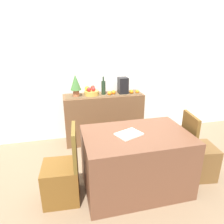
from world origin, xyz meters
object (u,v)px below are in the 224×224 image
fruit_bowl (92,93)px  open_book (129,134)px  sideboard_console (104,118)px  wine_bottle (103,88)px  dining_table (135,161)px  potted_plant (76,84)px  chair_by_corner (197,158)px  coffee_maker (123,86)px  chair_near_window (62,179)px

fruit_bowl → open_book: fruit_bowl is taller
sideboard_console → wine_bottle: size_ratio=4.41×
wine_bottle → dining_table: (0.12, -1.35, -0.62)m
wine_bottle → sideboard_console: bearing=180.0°
fruit_bowl → potted_plant: (-0.26, -0.00, 0.17)m
sideboard_console → dining_table: size_ratio=1.11×
wine_bottle → chair_by_corner: (1.01, -1.35, -0.72)m
wine_bottle → dining_table: 1.49m
wine_bottle → potted_plant: 0.48m
sideboard_console → coffee_maker: (0.35, 0.00, 0.57)m
dining_table → chair_near_window: chair_near_window is taller
wine_bottle → chair_near_window: 1.72m
potted_plant → sideboard_console: bearing=0.0°
dining_table → chair_near_window: 0.89m
potted_plant → coffee_maker: bearing=0.0°
chair_near_window → dining_table: bearing=0.1°
potted_plant → chair_near_window: 1.61m
sideboard_console → potted_plant: bearing=-180.0°
dining_table → chair_by_corner: (0.89, 0.00, -0.10)m
fruit_bowl → chair_by_corner: 1.93m
fruit_bowl → coffee_maker: coffee_maker is taller
wine_bottle → chair_near_window: (-0.77, -1.35, -0.72)m
coffee_maker → chair_near_window: (-1.12, -1.35, -0.74)m
fruit_bowl → sideboard_console: bearing=0.0°
fruit_bowl → coffee_maker: bearing=0.0°
wine_bottle → chair_near_window: wine_bottle is taller
dining_table → open_book: size_ratio=4.46×
open_book → sideboard_console: bearing=68.2°
potted_plant → open_book: 1.48m
fruit_bowl → dining_table: fruit_bowl is taller
wine_bottle → chair_near_window: size_ratio=0.35×
fruit_bowl → wine_bottle: wine_bottle is taller
open_book → chair_by_corner: chair_by_corner is taller
sideboard_console → chair_near_window: (-0.77, -1.35, -0.17)m
open_book → chair_by_corner: size_ratio=0.31×
dining_table → chair_by_corner: 0.89m
sideboard_console → chair_by_corner: size_ratio=1.54×
sideboard_console → chair_near_window: 1.57m
open_book → chair_near_window: size_ratio=0.31×
coffee_maker → chair_by_corner: 1.67m
potted_plant → open_book: potted_plant is taller
fruit_bowl → coffee_maker: 0.57m
coffee_maker → potted_plant: potted_plant is taller
open_book → chair_near_window: bearing=157.0°
potted_plant → dining_table: size_ratio=0.30×
chair_near_window → sideboard_console: bearing=60.4°
fruit_bowl → dining_table: bearing=-76.5°
open_book → fruit_bowl: bearing=76.8°
wine_bottle → open_book: 1.38m
sideboard_console → potted_plant: (-0.47, -0.00, 0.65)m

